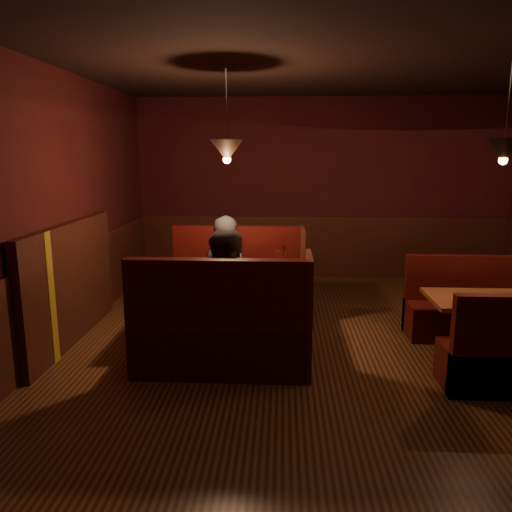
# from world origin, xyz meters

# --- Properties ---
(room) EXTENTS (6.02, 7.02, 2.92)m
(room) POSITION_xyz_m (-0.28, 0.04, 1.05)
(room) COLOR #422010
(room) RESTS_ON ground
(main_table) EXTENTS (1.50, 0.91, 1.05)m
(main_table) POSITION_xyz_m (-1.21, 0.51, 0.62)
(main_table) COLOR brown
(main_table) RESTS_ON ground
(main_bench_far) EXTENTS (1.65, 0.59, 1.13)m
(main_bench_far) POSITION_xyz_m (-1.19, 1.36, 0.36)
(main_bench_far) COLOR #350B0A
(main_bench_far) RESTS_ON ground
(main_bench_near) EXTENTS (1.65, 0.59, 1.13)m
(main_bench_near) POSITION_xyz_m (-1.19, -0.34, 0.36)
(main_bench_near) COLOR #350B0A
(main_bench_near) RESTS_ON ground
(second_table) EXTENTS (1.14, 0.73, 0.64)m
(second_table) POSITION_xyz_m (1.37, 0.10, 0.48)
(second_table) COLOR brown
(second_table) RESTS_ON ground
(second_bench_far) EXTENTS (1.26, 0.47, 0.90)m
(second_bench_far) POSITION_xyz_m (1.40, 0.78, 0.29)
(second_bench_far) COLOR #350B0A
(second_bench_far) RESTS_ON ground
(diner_a) EXTENTS (0.71, 0.61, 1.65)m
(diner_a) POSITION_xyz_m (-1.32, 1.18, 0.83)
(diner_a) COLOR #323232
(diner_a) RESTS_ON ground
(diner_b) EXTENTS (0.94, 0.81, 1.68)m
(diner_b) POSITION_xyz_m (-1.13, -0.15, 0.84)
(diner_b) COLOR black
(diner_b) RESTS_ON ground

